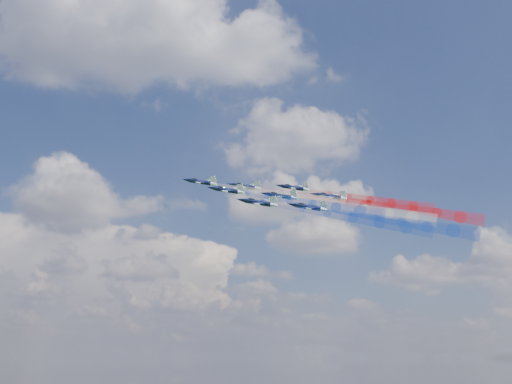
{
  "coord_description": "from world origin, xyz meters",
  "views": [
    {
      "loc": [
        -35.5,
        -147.79,
        125.56
      ],
      "look_at": [
        -23.37,
        13.94,
        167.87
      ],
      "focal_mm": 44.88,
      "sensor_mm": 36.0,
      "label": 1
    }
  ],
  "objects": [
    {
      "name": "trail_rear_left",
      "position": [
        8.87,
        -5.85,
        156.17
      ],
      "size": [
        33.98,
        14.99,
        11.85
      ],
      "primitive_type": null,
      "rotation": [
        0.23,
        -0.33,
        1.18
      ],
      "color": "blue"
    },
    {
      "name": "trail_center_third",
      "position": [
        3.25,
        5.05,
        161.62
      ],
      "size": [
        33.98,
        14.99,
        11.85
      ],
      "primitive_type": null,
      "rotation": [
        0.23,
        -0.33,
        1.18
      ],
      "color": "white"
    },
    {
      "name": "trail_outer_left",
      "position": [
        -3.7,
        -11.28,
        155.74
      ],
      "size": [
        33.98,
        14.99,
        11.85
      ],
      "primitive_type": null,
      "rotation": [
        0.23,
        -0.33,
        1.18
      ],
      "color": "blue"
    },
    {
      "name": "jet_outer_right",
      "position": [
        -11.48,
        27.99,
        173.04
      ],
      "size": [
        12.9,
        11.48,
        7.52
      ],
      "primitive_type": null,
      "rotation": [
        0.23,
        -0.33,
        1.18
      ],
      "color": "black"
    },
    {
      "name": "trail_outer_right",
      "position": [
        8.99,
        21.27,
        168.29
      ],
      "size": [
        33.98,
        14.99,
        11.85
      ],
      "primitive_type": null,
      "rotation": [
        0.23,
        -0.33,
        1.18
      ],
      "color": "red"
    },
    {
      "name": "trail_lead",
      "position": [
        -17.51,
        12.99,
        167.14
      ],
      "size": [
        33.98,
        14.99,
        11.85
      ],
      "primitive_type": null,
      "rotation": [
        0.23,
        -0.33,
        1.18
      ],
      "color": "white"
    },
    {
      "name": "trail_inner_left",
      "position": [
        -10.65,
        1.29,
        161.88
      ],
      "size": [
        33.98,
        14.99,
        11.85
      ],
      "primitive_type": null,
      "rotation": [
        0.23,
        -0.33,
        1.18
      ],
      "color": "blue"
    },
    {
      "name": "jet_inner_left",
      "position": [
        -31.12,
        8.01,
        166.63
      ],
      "size": [
        12.9,
        11.48,
        7.52
      ],
      "primitive_type": null,
      "rotation": [
        0.23,
        -0.33,
        1.18
      ],
      "color": "black"
    },
    {
      "name": "jet_lead",
      "position": [
        -37.98,
        19.71,
        171.89
      ],
      "size": [
        12.9,
        11.48,
        7.52
      ],
      "primitive_type": null,
      "rotation": [
        0.23,
        -0.33,
        1.18
      ],
      "color": "black"
    },
    {
      "name": "jet_rear_left",
      "position": [
        -11.6,
        0.87,
        160.92
      ],
      "size": [
        12.9,
        11.48,
        7.52
      ],
      "primitive_type": null,
      "rotation": [
        0.23,
        -0.33,
        1.18
      ],
      "color": "black"
    },
    {
      "name": "jet_inner_right",
      "position": [
        -25.6,
        24.89,
        172.28
      ],
      "size": [
        12.9,
        11.48,
        7.52
      ],
      "primitive_type": null,
      "rotation": [
        0.23,
        -0.33,
        1.18
      ],
      "color": "black"
    },
    {
      "name": "jet_center_third",
      "position": [
        -17.22,
        11.77,
        166.37
      ],
      "size": [
        12.9,
        11.48,
        7.52
      ],
      "primitive_type": null,
      "rotation": [
        0.23,
        -0.33,
        1.18
      ],
      "color": "black"
    },
    {
      "name": "jet_outer_left",
      "position": [
        -24.16,
        -4.56,
        160.49
      ],
      "size": [
        12.9,
        11.48,
        7.52
      ],
      "primitive_type": null,
      "rotation": [
        0.23,
        -0.33,
        1.18
      ],
      "color": "black"
    },
    {
      "name": "trail_inner_right",
      "position": [
        -5.13,
        18.17,
        167.53
      ],
      "size": [
        33.98,
        14.99,
        11.85
      ],
      "primitive_type": null,
      "rotation": [
        0.23,
        -0.33,
        1.18
      ],
      "color": "red"
    },
    {
      "name": "trail_rear_right",
      "position": [
        17.06,
        9.16,
        162.8
      ],
      "size": [
        33.98,
        14.99,
        11.85
      ],
      "primitive_type": null,
      "rotation": [
        0.23,
        -0.33,
        1.18
      ],
      "color": "red"
    },
    {
      "name": "jet_rear_right",
      "position": [
        -3.41,
        15.88,
        167.55
      ],
      "size": [
        12.9,
        11.48,
        7.52
      ],
      "primitive_type": null,
      "rotation": [
        0.23,
        -0.33,
        1.18
      ],
      "color": "black"
    }
  ]
}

